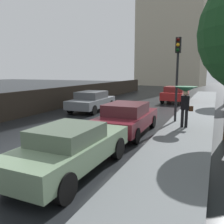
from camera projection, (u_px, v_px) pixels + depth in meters
The scene contains 6 objects.
car_red_mid_road at pixel (175, 94), 20.79m from camera, with size 1.98×4.04×1.41m.
car_grey_far_ahead at pixel (92, 101), 16.32m from camera, with size 2.00×4.29×1.36m.
car_green_behind_camera at pixel (71, 148), 6.35m from camera, with size 1.74×4.26×1.31m.
car_maroon_far_lane at pixel (127, 118), 10.48m from camera, with size 1.95×4.30×1.34m.
pedestrian_with_umbrella_far at pixel (186, 95), 10.81m from camera, with size 1.01×1.01×1.89m.
traffic_light at pixel (178, 64), 11.89m from camera, with size 0.26×0.39×4.23m.
Camera 1 is at (6.22, -2.77, 2.71)m, focal length 38.04 mm.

